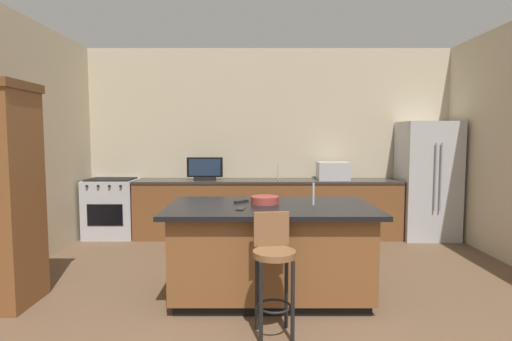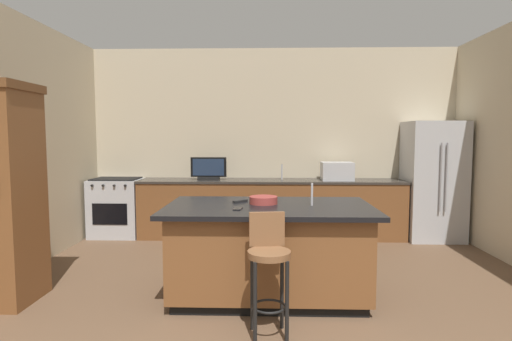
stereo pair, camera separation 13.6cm
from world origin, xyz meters
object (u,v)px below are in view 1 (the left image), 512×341
object	(u,v)px
microwave	(334,171)
bar_stool_center	(275,263)
refrigerator	(428,180)
fruit_bowl	(266,200)
range_oven	(113,208)
cell_phone	(242,209)
kitchen_island	(272,250)
tv_remote	(242,201)
tv_monitor	(206,170)

from	to	relation	value
microwave	bar_stool_center	bearing A→B (deg)	-108.39
bar_stool_center	refrigerator	bearing A→B (deg)	44.13
refrigerator	fruit_bowl	xyz separation A→B (m)	(-2.57, -2.27, 0.04)
range_oven	cell_phone	bearing A→B (deg)	-51.07
kitchen_island	cell_phone	xyz separation A→B (m)	(-0.29, -0.21, 0.45)
kitchen_island	tv_remote	xyz separation A→B (m)	(-0.29, 0.19, 0.46)
kitchen_island	microwave	world-z (taller)	microwave
bar_stool_center	cell_phone	bearing A→B (deg)	109.51
fruit_bowl	bar_stool_center	bearing A→B (deg)	-86.59
bar_stool_center	fruit_bowl	size ratio (longest dim) A/B	3.46
microwave	tv_remote	distance (m)	2.61
tv_remote	fruit_bowl	bearing A→B (deg)	24.05
cell_phone	fruit_bowl	bearing A→B (deg)	59.88
bar_stool_center	fruit_bowl	xyz separation A→B (m)	(-0.05, 0.87, 0.37)
microwave	fruit_bowl	world-z (taller)	microwave
range_oven	fruit_bowl	size ratio (longest dim) A/B	3.30
range_oven	tv_remote	distance (m)	3.10
kitchen_island	tv_monitor	xyz separation A→B (m)	(-0.93, 2.36, 0.60)
range_oven	tv_monitor	xyz separation A→B (m)	(1.47, -0.05, 0.61)
range_oven	refrigerator	bearing A→B (deg)	-0.53
range_oven	bar_stool_center	bearing A→B (deg)	-52.99
range_oven	fruit_bowl	bearing A→B (deg)	-44.56
refrigerator	fruit_bowl	size ratio (longest dim) A/B	6.45
bar_stool_center	tv_remote	bearing A→B (deg)	99.59
kitchen_island	bar_stool_center	bearing A→B (deg)	-90.32
refrigerator	bar_stool_center	world-z (taller)	refrigerator
tv_monitor	cell_phone	bearing A→B (deg)	-75.90
microwave	tv_remote	size ratio (longest dim) A/B	2.82
kitchen_island	cell_phone	world-z (taller)	cell_phone
bar_stool_center	range_oven	bearing A→B (deg)	119.81
tv_remote	microwave	bearing A→B (deg)	103.27
microwave	cell_phone	world-z (taller)	microwave
range_oven	kitchen_island	bearing A→B (deg)	-45.07
refrigerator	bar_stool_center	bearing A→B (deg)	-128.67
refrigerator	tv_remote	size ratio (longest dim) A/B	10.62
microwave	cell_phone	size ratio (longest dim) A/B	3.20
bar_stool_center	tv_monitor	bearing A→B (deg)	99.30
kitchen_island	cell_phone	size ratio (longest dim) A/B	13.35
range_oven	microwave	xyz separation A→B (m)	(3.46, 0.00, 0.58)
kitchen_island	refrigerator	bearing A→B (deg)	43.33
tv_monitor	cell_phone	xyz separation A→B (m)	(0.65, -2.57, -0.15)
range_oven	tv_remote	bearing A→B (deg)	-46.50
range_oven	microwave	size ratio (longest dim) A/B	1.92
bar_stool_center	fruit_bowl	distance (m)	0.95
range_oven	bar_stool_center	size ratio (longest dim) A/B	0.95
cell_phone	microwave	bearing A→B (deg)	69.49
range_oven	tv_remote	xyz separation A→B (m)	(2.11, -2.23, 0.46)
refrigerator	tv_remote	xyz separation A→B (m)	(-2.80, -2.18, 0.02)
range_oven	cell_phone	xyz separation A→B (m)	(2.12, -2.62, 0.46)
range_oven	microwave	distance (m)	3.51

